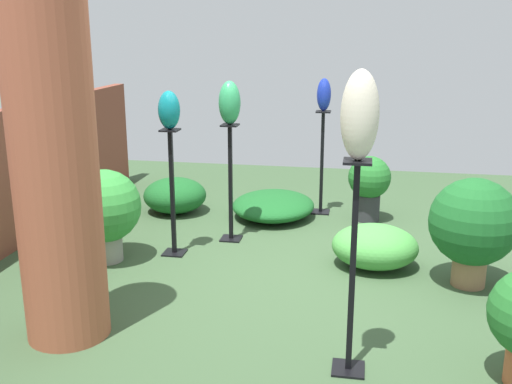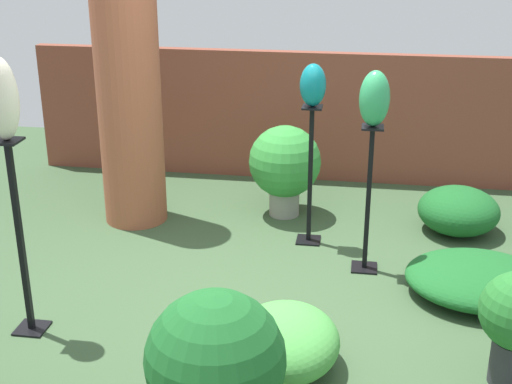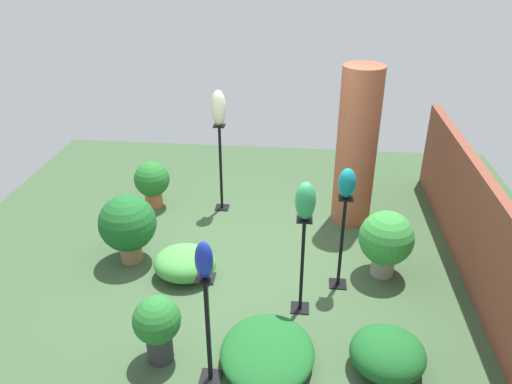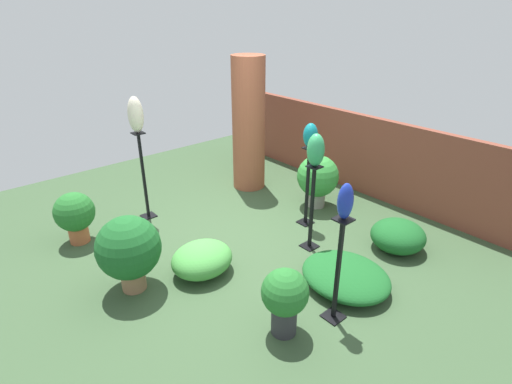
{
  "view_description": "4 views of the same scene",
  "coord_description": "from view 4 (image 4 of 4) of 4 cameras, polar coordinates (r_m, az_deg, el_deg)",
  "views": [
    {
      "loc": [
        -4.81,
        -0.59,
        2.03
      ],
      "look_at": [
        -0.14,
        0.27,
        0.73
      ],
      "focal_mm": 42.0,
      "sensor_mm": 36.0,
      "label": 1
    },
    {
      "loc": [
        0.61,
        -4.36,
        2.58
      ],
      "look_at": [
        -0.13,
        0.33,
        0.72
      ],
      "focal_mm": 50.0,
      "sensor_mm": 36.0,
      "label": 2
    },
    {
      "loc": [
        5.01,
        0.62,
        3.68
      ],
      "look_at": [
        -0.2,
        0.09,
        0.98
      ],
      "focal_mm": 35.0,
      "sensor_mm": 36.0,
      "label": 3
    },
    {
      "loc": [
        3.62,
        -2.82,
        2.92
      ],
      "look_at": [
        0.2,
        0.14,
        0.8
      ],
      "focal_mm": 28.0,
      "sensor_mm": 36.0,
      "label": 4
    }
  ],
  "objects": [
    {
      "name": "art_vase_ivory",
      "position": [
        5.76,
        -16.82,
        10.52
      ],
      "size": [
        0.2,
        0.21,
        0.5
      ],
      "primitive_type": "ellipsoid",
      "color": "beige",
      "rests_on": "pedestal_ivory"
    },
    {
      "name": "potted_plant_front_right",
      "position": [
        3.9,
        4.14,
        -14.69
      ],
      "size": [
        0.46,
        0.46,
        0.71
      ],
      "color": "#2D2D33",
      "rests_on": "ground"
    },
    {
      "name": "foliage_bed_west",
      "position": [
        5.55,
        19.62,
        -5.91
      ],
      "size": [
        0.7,
        0.71,
        0.39
      ],
      "primitive_type": "ellipsoid",
      "color": "#195923",
      "rests_on": "ground"
    },
    {
      "name": "pedestal_jade",
      "position": [
        5.16,
        7.95,
        -2.79
      ],
      "size": [
        0.2,
        0.2,
        1.15
      ],
      "color": "black",
      "rests_on": "ground"
    },
    {
      "name": "ground_plane",
      "position": [
        5.44,
        -2.5,
        -7.37
      ],
      "size": [
        8.0,
        8.0,
        0.0
      ],
      "primitive_type": "plane",
      "color": "#385133"
    },
    {
      "name": "art_vase_cobalt",
      "position": [
        3.64,
        12.64,
        -1.31
      ],
      "size": [
        0.14,
        0.15,
        0.35
      ],
      "primitive_type": "ellipsoid",
      "color": "#192D9E",
      "rests_on": "pedestal_cobalt"
    },
    {
      "name": "pedestal_cobalt",
      "position": [
        4.06,
        11.57,
        -11.55
      ],
      "size": [
        0.2,
        0.2,
        1.16
      ],
      "color": "black",
      "rests_on": "ground"
    },
    {
      "name": "brick_wall_back",
      "position": [
        6.95,
        14.88,
        5.26
      ],
      "size": [
        5.6,
        0.12,
        1.32
      ],
      "primitive_type": "cube",
      "color": "brown",
      "rests_on": "ground"
    },
    {
      "name": "pedestal_ivory",
      "position": [
        6.06,
        -15.7,
        1.7
      ],
      "size": [
        0.2,
        0.2,
        1.32
      ],
      "color": "black",
      "rests_on": "ground"
    },
    {
      "name": "potted_plant_walkway_edge",
      "position": [
        6.28,
        8.8,
        2.06
      ],
      "size": [
        0.65,
        0.65,
        0.84
      ],
      "color": "gray",
      "rests_on": "ground"
    },
    {
      "name": "brick_pillar",
      "position": [
        6.76,
        -1.07,
        9.61
      ],
      "size": [
        0.55,
        0.55,
        2.22
      ],
      "primitive_type": "cylinder",
      "color": "#9E5138",
      "rests_on": "ground"
    },
    {
      "name": "potted_plant_mid_right",
      "position": [
        4.58,
        -17.72,
        -7.78
      ],
      "size": [
        0.71,
        0.71,
        0.9
      ],
      "color": "#936B4C",
      "rests_on": "ground"
    },
    {
      "name": "art_vase_teal",
      "position": [
        5.44,
        7.79,
        8.0
      ],
      "size": [
        0.21,
        0.19,
        0.34
      ],
      "primitive_type": "ellipsoid",
      "color": "#0F727A",
      "rests_on": "pedestal_teal"
    },
    {
      "name": "potted_plant_near_pillar",
      "position": [
        5.79,
        -24.47,
        -2.87
      ],
      "size": [
        0.52,
        0.52,
        0.72
      ],
      "color": "#B25B38",
      "rests_on": "ground"
    },
    {
      "name": "foliage_bed_east",
      "position": [
        4.75,
        12.67,
        -11.61
      ],
      "size": [
        1.05,
        0.91,
        0.26
      ],
      "primitive_type": "ellipsoid",
      "color": "#195923",
      "rests_on": "ground"
    },
    {
      "name": "foliage_bed_center",
      "position": [
        4.84,
        -7.71,
        -9.49
      ],
      "size": [
        0.66,
        0.75,
        0.37
      ],
      "primitive_type": "ellipsoid",
      "color": "#479942",
      "rests_on": "ground"
    },
    {
      "name": "art_vase_jade",
      "position": [
        4.83,
        8.53,
        5.94
      ],
      "size": [
        0.22,
        0.21,
        0.41
      ],
      "primitive_type": "ellipsoid",
      "color": "#2D9356",
      "rests_on": "pedestal_jade"
    },
    {
      "name": "pedestal_teal",
      "position": [
        5.73,
        7.33,
        0.3
      ],
      "size": [
        0.2,
        0.2,
        1.17
      ],
      "color": "black",
      "rests_on": "ground"
    }
  ]
}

